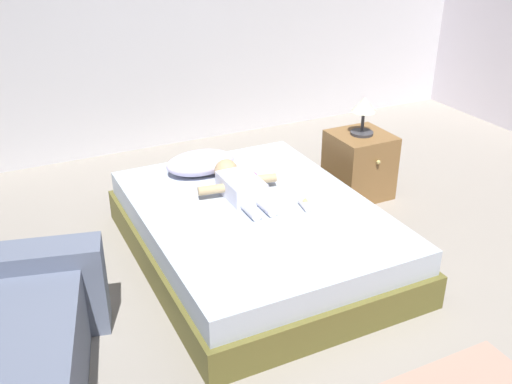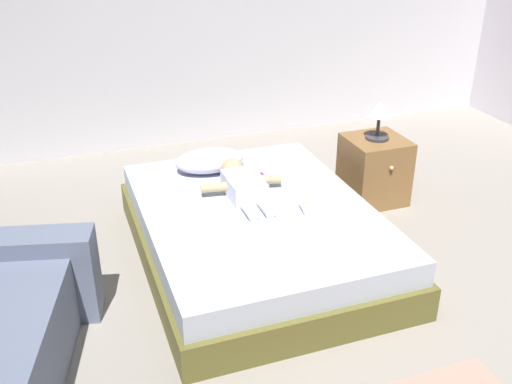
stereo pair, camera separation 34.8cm
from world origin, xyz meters
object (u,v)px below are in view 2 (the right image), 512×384
Objects in this scene: pillow at (209,160)px; nightstand at (374,170)px; baby at (242,184)px; toothbrush at (264,176)px; bed at (256,233)px; baby_bottle at (305,207)px; lamp at (379,113)px.

nightstand is (1.20, -0.15, -0.19)m from pillow.
toothbrush is (0.21, 0.17, -0.06)m from baby.
toothbrush reaches higher than bed.
pillow is at bearing 116.11° from baby_bottle.
nightstand reaches higher than bed.
baby_bottle is at bearing -143.94° from nightstand.
nightstand is (1.10, 0.25, -0.18)m from baby.
lamp is at bearing 5.23° from toothbrush.
lamp is (1.08, 0.46, 0.50)m from bed.
baby is at bearing -167.07° from nightstand.
nightstand is at bearing 36.06° from baby_bottle.
baby reaches higher than pillow.
toothbrush is at bearing 96.65° from baby_bottle.
pillow reaches higher than toothbrush.
pillow reaches higher than nightstand.
lamp reaches higher than baby.
baby is (0.10, -0.41, -0.01)m from pillow.
nightstand is 1.03m from baby_bottle.
nightstand is 0.43m from lamp.
pillow is 0.98× the size of nightstand.
nightstand reaches higher than toothbrush.
baby_bottle is at bearing -83.35° from toothbrush.
toothbrush is 0.90m from nightstand.
baby_bottle is at bearing -143.94° from lamp.
nightstand is at bearing 23.03° from bed.
lamp reaches higher than baby_bottle.
baby_bottle reaches higher than bed.
bed is 3.81× the size of nightstand.
pillow is at bearing 172.65° from nightstand.
baby_bottle is (0.28, -0.35, -0.04)m from baby.
baby is 0.45m from baby_bottle.
pillow is at bearing 100.53° from bed.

